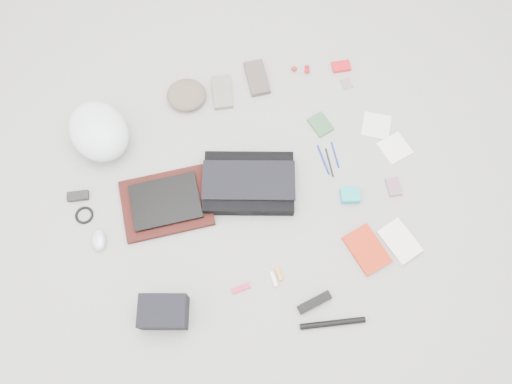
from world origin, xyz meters
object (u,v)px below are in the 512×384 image
object	(u,v)px
messenger_bag	(249,183)
laptop	(166,201)
bike_helmet	(99,131)
accordion_wallet	(350,195)
camera_bag	(164,312)
book_red	(367,249)

from	to	relation	value
messenger_bag	laptop	bearing A→B (deg)	-166.17
laptop	bike_helmet	distance (m)	0.46
messenger_bag	laptop	xyz separation A→B (m)	(-0.39, 0.04, 0.00)
messenger_bag	bike_helmet	xyz separation A→B (m)	(-0.58, 0.45, 0.06)
accordion_wallet	bike_helmet	bearing A→B (deg)	164.12
accordion_wallet	laptop	bearing A→B (deg)	-179.52
camera_bag	accordion_wallet	size ratio (longest dim) A/B	2.26
laptop	accordion_wallet	size ratio (longest dim) A/B	3.56
camera_bag	accordion_wallet	xyz separation A→B (m)	(0.94, 0.23, -0.04)
camera_bag	bike_helmet	bearing A→B (deg)	113.22
messenger_bag	camera_bag	bearing A→B (deg)	-120.53
bike_helmet	book_red	distance (m)	1.34
bike_helmet	camera_bag	world-z (taller)	bike_helmet
messenger_bag	camera_bag	size ratio (longest dim) A/B	2.11
accordion_wallet	book_red	bearing A→B (deg)	-78.68
laptop	book_red	size ratio (longest dim) A/B	1.53
bike_helmet	book_red	size ratio (longest dim) A/B	1.61
messenger_bag	accordion_wallet	world-z (taller)	messenger_bag
laptop	accordion_wallet	world-z (taller)	laptop
laptop	camera_bag	world-z (taller)	camera_bag
laptop	book_red	xyz separation A→B (m)	(0.78, -0.50, -0.03)
book_red	camera_bag	bearing A→B (deg)	167.52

